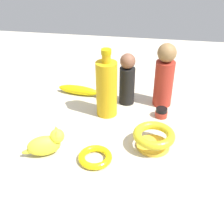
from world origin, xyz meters
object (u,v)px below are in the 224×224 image
Objects in this scene: nail_polish_jar at (161,113)px; banana at (78,90)px; bangle at (95,157)px; cat_figurine at (47,143)px; person_figure_child at (127,79)px; bowl at (154,137)px; person_figure_adult at (164,76)px; bottle_tall at (107,88)px.

nail_polish_jar is 0.26× the size of banana.
banana reaches higher than nail_polish_jar.
cat_figurine is at bearing -2.02° from bangle.
cat_figurine is at bearing 37.57° from nail_polish_jar.
cat_figurine is 0.42m from person_figure_child.
bowl reaches higher than nail_polish_jar.
cat_figurine is 0.52m from person_figure_adult.
cat_figurine is at bearing 14.75° from bowl.
person_figure_child is (0.12, -0.27, 0.07)m from bowl.
banana is (0.36, -0.02, -0.11)m from person_figure_adult.
person_figure_adult is at bearing -94.76° from bowl.
bottle_tall is 1.02× the size of person_figure_adult.
bottle_tall is at bearing -43.12° from bowl.
bowl is at bearing 82.83° from nail_polish_jar.
bowl is at bearing 136.88° from bottle_tall.
nail_polish_jar reaches higher than bangle.
bowl is at bearing 85.24° from person_figure_adult.
cat_figurine is at bearing 59.42° from person_figure_child.
person_figure_adult is at bearing -90.05° from nail_polish_jar.
bottle_tall is at bearing 55.75° from person_figure_child.
nail_polish_jar is 0.34× the size of bowl.
nail_polish_jar is at bearing 149.52° from person_figure_child.
person_figure_adult is (-0.15, -0.01, 0.02)m from person_figure_child.
person_figure_child is 0.38m from bangle.
bottle_tall is 1.23× the size of person_figure_child.
person_figure_adult reaches higher than bowl.
person_figure_adult is 0.44m from bangle.
bottle_tall is at bearing -33.87° from banana.
cat_figurine is 0.31m from bottle_tall.
bottle_tall reaches higher than person_figure_adult.
bangle is at bearing -60.70° from banana.
bangle is (0.20, 0.38, -0.12)m from person_figure_adult.
cat_figurine is 0.50× the size of bottle_tall.
cat_figurine is 2.77× the size of nail_polish_jar.
person_figure_child is 0.24m from banana.
bangle is at bearing 177.98° from cat_figurine.
bangle is (-0.01, 0.27, -0.10)m from bottle_tall.
bowl is (-0.34, -0.09, 0.00)m from cat_figurine.
nail_polish_jar is at bearing -10.90° from banana.
nail_polish_jar is at bearing -142.43° from cat_figurine.
nail_polish_jar is 0.44× the size of bangle.
banana is (0.36, -0.12, 0.00)m from nail_polish_jar.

